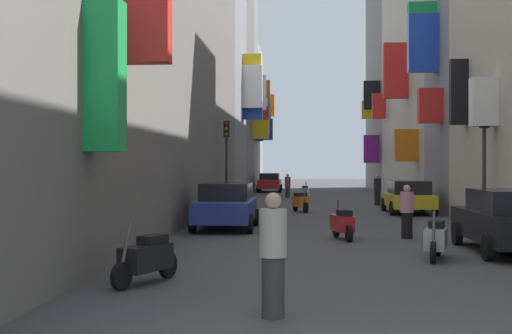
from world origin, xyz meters
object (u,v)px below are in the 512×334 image
Objects in this scene: scooter_orange at (300,202)px; pedestrian_crossing at (288,186)px; parked_car_yellow at (408,196)px; scooter_red at (342,223)px; pedestrian_near_right at (407,212)px; scooter_silver at (436,239)px; traffic_light_far_corner at (227,150)px; parked_car_black at (511,220)px; pedestrian_near_left at (273,255)px; parked_car_blue at (226,205)px; scooter_black at (146,258)px; pedestrian_mid_street at (377,190)px; scooter_white at (305,192)px; parked_car_red at (270,182)px; traffic_light_near_corner at (484,145)px.

pedestrian_crossing is (-0.88, 13.29, 0.32)m from scooter_orange.
parked_car_yellow is 2.48× the size of scooter_orange.
scooter_red is 1.93m from pedestrian_near_right.
scooter_silver is at bearing -78.48° from scooter_orange.
pedestrian_near_right is 0.37× the size of traffic_light_far_corner.
pedestrian_near_left reaches higher than parked_car_black.
scooter_red is at bearing -38.02° from parked_car_blue.
scooter_orange is 1.03× the size of scooter_black.
traffic_light_far_corner reaches higher than pedestrian_near_right.
parked_car_yellow is 8.41m from traffic_light_far_corner.
traffic_light_far_corner reaches higher than pedestrian_mid_street.
parked_car_blue is 8.75m from traffic_light_far_corner.
parked_car_black is 2.90× the size of pedestrian_near_right.
pedestrian_near_right is at bearing -82.58° from scooter_white.
parked_car_blue is 6.07m from pedestrian_near_right.
pedestrian_mid_street is at bearing 64.82° from parked_car_blue.
traffic_light_far_corner reaches higher than parked_car_blue.
scooter_orange is (2.54, -23.07, -0.32)m from parked_car_red.
scooter_orange is 13.32m from pedestrian_crossing.
parked_car_red is 2.52× the size of scooter_black.
parked_car_blue reaches higher than scooter_silver.
scooter_red is at bearing -99.60° from pedestrian_mid_street.
pedestrian_mid_street is at bearing 87.32° from scooter_silver.
parked_car_yellow is (7.17, 7.89, -0.04)m from parked_car_blue.
traffic_light_near_corner is (4.56, 2.31, 2.30)m from scooter_red.
pedestrian_near_left is (-1.53, -9.90, 0.40)m from scooter_red.
pedestrian_mid_street is at bearing 93.13° from parked_car_black.
parked_car_blue is 8.74m from scooter_silver.
scooter_white is 32.19m from pedestrian_near_left.
traffic_light_near_corner is (8.22, -0.55, 1.97)m from parked_car_blue.
scooter_orange is (-5.12, 13.96, -0.34)m from parked_car_black.
scooter_silver is (1.85, -3.91, 0.00)m from scooter_red.
traffic_light_far_corner is (-3.09, 21.21, 1.97)m from pedestrian_near_left.
traffic_light_near_corner reaches higher than scooter_white.
scooter_white is at bearing 82.16° from parked_car_blue.
traffic_light_near_corner is (8.46, 9.72, 2.30)m from scooter_black.
pedestrian_mid_street is (4.06, 5.34, 0.35)m from scooter_orange.
parked_car_yellow reaches higher than scooter_silver.
scooter_red is 1.02× the size of pedestrian_near_left.
pedestrian_crossing reaches higher than parked_car_yellow.
parked_car_red reaches higher than scooter_orange.
scooter_red is 1.14× the size of pedestrian_near_right.
scooter_black is at bearing -148.59° from parked_car_black.
parked_car_black is at bearing -36.25° from parked_car_blue.
scooter_silver is at bearing -92.68° from pedestrian_mid_street.
scooter_white is at bearing -76.95° from parked_car_red.
scooter_silver is 0.44× the size of traffic_light_near_corner.
pedestrian_near_right is (5.53, -2.50, -0.02)m from parked_car_blue.
parked_car_black is 2.51× the size of scooter_silver.
pedestrian_mid_street is at bearing -58.15° from pedestrian_crossing.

